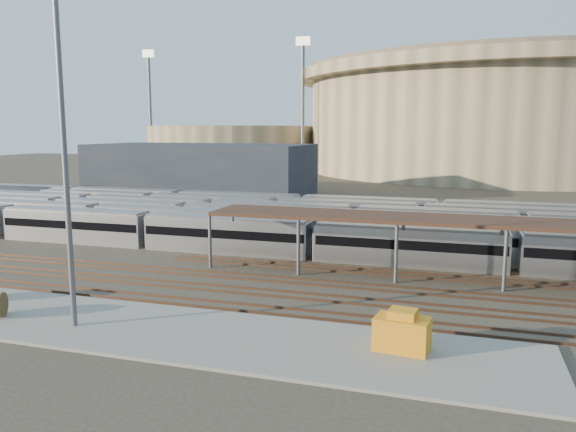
# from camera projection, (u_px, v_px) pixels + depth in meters

# --- Properties ---
(ground) EXTENTS (420.00, 420.00, 0.00)m
(ground) POSITION_uv_depth(u_px,v_px,m) (288.00, 278.00, 48.95)
(ground) COLOR #383026
(ground) RESTS_ON ground
(apron) EXTENTS (50.00, 9.00, 0.20)m
(apron) POSITION_uv_depth(u_px,v_px,m) (145.00, 328.00, 36.26)
(apron) COLOR gray
(apron) RESTS_ON ground
(subway_trains) EXTENTS (130.87, 23.90, 3.60)m
(subway_trains) POSITION_uv_depth(u_px,v_px,m) (328.00, 224.00, 66.36)
(subway_trains) COLOR silver
(subway_trains) RESTS_ON ground
(inspection_shed) EXTENTS (60.30, 6.00, 5.30)m
(inspection_shed) POSITION_uv_depth(u_px,v_px,m) (561.00, 227.00, 45.48)
(inspection_shed) COLOR #595A5F
(inspection_shed) RESTS_ON ground
(empty_tracks) EXTENTS (170.00, 9.62, 0.18)m
(empty_tracks) POSITION_uv_depth(u_px,v_px,m) (269.00, 293.00, 44.22)
(empty_tracks) COLOR #4C3323
(empty_tracks) RESTS_ON ground
(stadium) EXTENTS (124.00, 124.00, 32.50)m
(stadium) POSITION_uv_depth(u_px,v_px,m) (503.00, 117.00, 171.12)
(stadium) COLOR tan
(stadium) RESTS_ON ground
(secondary_arena) EXTENTS (56.00, 56.00, 14.00)m
(secondary_arena) POSITION_uv_depth(u_px,v_px,m) (233.00, 147.00, 188.21)
(secondary_arena) COLOR tan
(secondary_arena) RESTS_ON ground
(service_building) EXTENTS (42.00, 20.00, 10.00)m
(service_building) POSITION_uv_depth(u_px,v_px,m) (202.00, 170.00, 110.39)
(service_building) COLOR #1E232D
(service_building) RESTS_ON ground
(floodlight_0) EXTENTS (4.00, 1.00, 38.40)m
(floodlight_0) POSITION_uv_depth(u_px,v_px,m) (303.00, 102.00, 158.41)
(floodlight_0) COLOR #595A5F
(floodlight_0) RESTS_ON ground
(floodlight_1) EXTENTS (4.00, 1.00, 38.40)m
(floodlight_1) POSITION_uv_depth(u_px,v_px,m) (150.00, 105.00, 184.07)
(floodlight_1) COLOR #595A5F
(floodlight_1) RESTS_ON ground
(floodlight_3) EXTENTS (4.00, 1.00, 38.40)m
(floodlight_3) POSITION_uv_depth(u_px,v_px,m) (395.00, 107.00, 199.68)
(floodlight_3) COLOR #595A5F
(floodlight_3) RESTS_ON ground
(yard_light_pole) EXTENTS (0.80, 0.36, 22.43)m
(yard_light_pole) POSITION_uv_depth(u_px,v_px,m) (64.00, 151.00, 34.84)
(yard_light_pole) COLOR #595A5F
(yard_light_pole) RESTS_ON apron
(yellow_equipment) EXTENTS (3.30, 2.29, 1.93)m
(yellow_equipment) POSITION_uv_depth(u_px,v_px,m) (402.00, 334.00, 32.36)
(yellow_equipment) COLOR orange
(yellow_equipment) RESTS_ON apron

